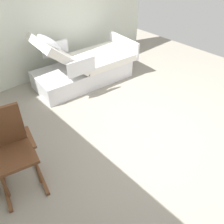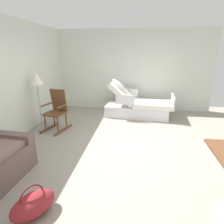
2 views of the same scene
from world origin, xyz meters
The scene contains 7 objects.
ground_plane centered at (0.00, 0.00, 0.00)m, with size 6.98×6.98×0.00m, color gray.
back_wall centered at (0.00, 2.61, 1.35)m, with size 5.79×0.10×2.70m, color silver.
side_wall centered at (2.84, 0.00, 1.35)m, with size 0.10×5.31×2.70m, color silver.
hospital_bed centered at (2.02, -0.23, 0.32)m, with size 1.15×2.14×1.20m.
rocking_chair centered at (0.64, 1.84, 0.50)m, with size 0.84×0.62×1.05m.
floor_lamp centered at (0.61, 2.29, 1.23)m, with size 0.34×0.34×1.48m.
duffel_bag centered at (-2.08, 0.99, 0.15)m, with size 0.64×0.57×0.43m.
Camera 2 is at (-3.80, -0.23, 1.93)m, focal length 30.33 mm.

